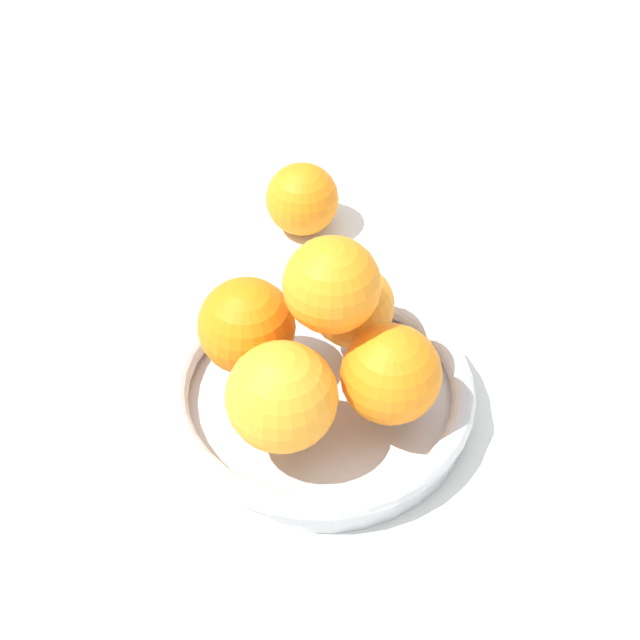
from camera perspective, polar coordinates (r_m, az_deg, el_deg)
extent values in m
plane|color=silver|center=(0.82, 0.00, -4.89)|extent=(4.00, 4.00, 0.00)
cylinder|color=silver|center=(0.82, 0.00, -4.52)|extent=(0.22, 0.22, 0.02)
torus|color=silver|center=(0.80, 0.00, -3.73)|extent=(0.23, 0.23, 0.02)
sphere|color=orange|center=(0.73, -2.05, -4.13)|extent=(0.08, 0.08, 0.08)
sphere|color=orange|center=(0.75, 3.81, -2.90)|extent=(0.07, 0.07, 0.07)
sphere|color=orange|center=(0.81, 1.73, 0.79)|extent=(0.06, 0.06, 0.06)
sphere|color=orange|center=(0.79, -3.94, -0.32)|extent=(0.07, 0.07, 0.07)
sphere|color=orange|center=(0.74, 0.50, 2.06)|extent=(0.07, 0.07, 0.07)
sphere|color=orange|center=(0.96, -0.96, 6.47)|extent=(0.07, 0.07, 0.07)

